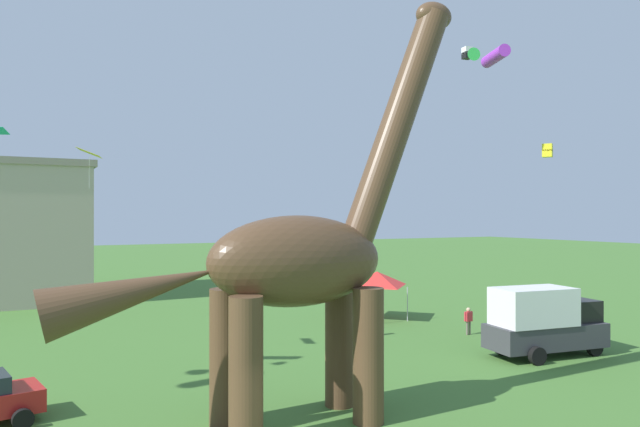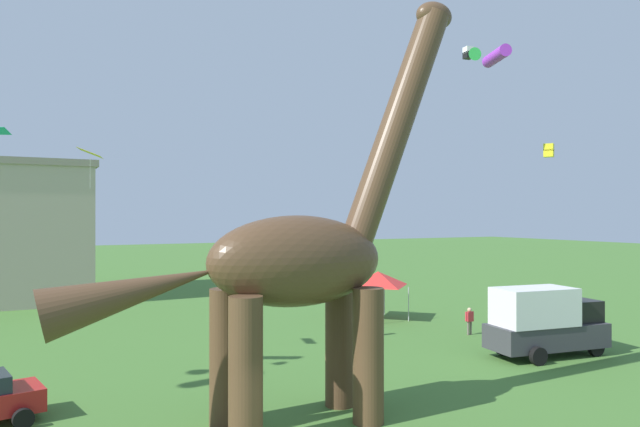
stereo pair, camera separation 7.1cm
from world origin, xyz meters
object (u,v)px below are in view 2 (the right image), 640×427
at_px(person_near_flyer, 469,318).
at_px(kite_near_high, 468,53).
at_px(kite_near_low, 396,139).
at_px(kite_far_right, 549,150).
at_px(parked_box_truck, 545,321).
at_px(festival_canopy_tent, 378,279).
at_px(kite_mid_center, 90,153).
at_px(dinosaur_sculpture, 295,261).
at_px(person_far_spectator, 365,318).
at_px(kite_trailing, 491,56).

distance_m(person_near_flyer, kite_near_high, 15.67).
relative_size(kite_near_high, kite_near_low, 0.56).
height_order(kite_near_high, kite_far_right, kite_near_high).
relative_size(parked_box_truck, festival_canopy_tent, 1.85).
distance_m(parked_box_truck, kite_far_right, 11.44).
distance_m(kite_near_low, kite_mid_center, 18.03).
relative_size(kite_near_high, kite_far_right, 0.90).
relative_size(person_near_flyer, festival_canopy_tent, 0.47).
height_order(person_near_flyer, kite_near_high, kite_near_high).
height_order(dinosaur_sculpture, parked_box_truck, dinosaur_sculpture).
bearing_deg(person_near_flyer, kite_near_high, -108.67).
bearing_deg(person_far_spectator, kite_far_right, 77.72).
bearing_deg(person_near_flyer, kite_mid_center, 15.61).
xyz_separation_m(dinosaur_sculpture, kite_mid_center, (-5.03, 10.04, 4.07)).
bearing_deg(kite_near_high, festival_canopy_tent, 136.70).
bearing_deg(kite_mid_center, parked_box_truck, -21.17).
relative_size(person_near_flyer, kite_near_high, 2.14).
height_order(festival_canopy_tent, kite_far_right, kite_far_right).
distance_m(dinosaur_sculpture, kite_near_high, 22.23).
height_order(person_far_spectator, person_near_flyer, person_far_spectator).
xyz_separation_m(dinosaur_sculpture, parked_box_truck, (13.91, 2.70, -3.44)).
distance_m(kite_trailing, kite_mid_center, 21.09).
bearing_deg(dinosaur_sculpture, kite_mid_center, 134.77).
bearing_deg(kite_mid_center, kite_far_right, -5.77).
distance_m(festival_canopy_tent, kite_mid_center, 18.89).
xyz_separation_m(dinosaur_sculpture, person_far_spectator, (8.72, 10.07, -4.07)).
bearing_deg(kite_trailing, kite_near_low, 112.62).
height_order(festival_canopy_tent, kite_mid_center, kite_mid_center).
distance_m(dinosaur_sculpture, person_near_flyer, 16.74).
distance_m(kite_trailing, kite_near_high, 3.53).
xyz_separation_m(parked_box_truck, kite_far_right, (5.73, 4.84, 8.63)).
bearing_deg(kite_trailing, parked_box_truck, -103.38).
relative_size(person_near_flyer, kite_trailing, 0.59).
distance_m(festival_canopy_tent, kite_near_high, 14.75).
bearing_deg(dinosaur_sculpture, parked_box_truck, 29.14).
height_order(dinosaur_sculpture, kite_near_high, kite_near_high).
bearing_deg(parked_box_truck, festival_canopy_tent, 105.91).
relative_size(person_far_spectator, festival_canopy_tent, 0.53).
bearing_deg(person_far_spectator, kite_trailing, 66.88).
distance_m(kite_trailing, kite_near_low, 7.32).
bearing_deg(kite_far_right, dinosaur_sculpture, -158.99).
bearing_deg(kite_near_low, person_far_spectator, -143.65).
xyz_separation_m(parked_box_truck, person_far_spectator, (-5.19, 7.37, -0.63)).
bearing_deg(kite_far_right, kite_near_low, 142.30).
distance_m(parked_box_truck, kite_near_high, 16.67).
xyz_separation_m(dinosaur_sculpture, festival_canopy_tent, (12.17, 14.19, -2.54)).
bearing_deg(kite_near_high, person_near_flyer, -130.33).
bearing_deg(festival_canopy_tent, person_near_flyer, -72.75).
xyz_separation_m(person_near_flyer, kite_near_low, (-1.45, 4.94, 10.26)).
relative_size(kite_near_low, kite_mid_center, 0.72).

